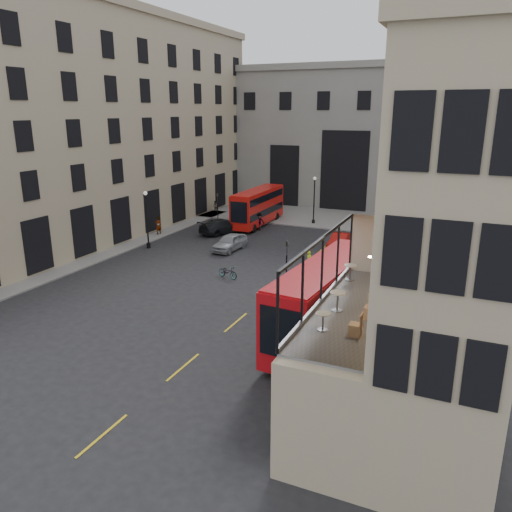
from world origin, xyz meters
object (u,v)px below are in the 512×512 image
at_px(street_lamp_a, 147,223).
at_px(cafe_chair_a, 356,329).
at_px(cafe_chair_d, 392,284).
at_px(bicycle, 228,272).
at_px(cafe_chair_b, 371,312).
at_px(cyclist, 309,261).
at_px(bus_far, 258,205).
at_px(cafe_table_mid, 338,298).
at_px(cafe_table_far, 350,270).
at_px(bus_near, 325,297).
at_px(pedestrian_d, 370,225).
at_px(pedestrian_b, 259,222).
at_px(car_b, 340,241).
at_px(pedestrian_c, 389,213).
at_px(pedestrian_a, 216,207).
at_px(car_a, 230,242).
at_px(traffic_light_near, 287,260).
at_px(car_c, 222,226).
at_px(cafe_table_near, 323,319).
at_px(traffic_light_far, 218,206).
at_px(pedestrian_e, 158,226).
at_px(street_lamp_b, 314,203).

distance_m(street_lamp_a, cafe_chair_a, 31.77).
relative_size(cafe_chair_a, cafe_chair_d, 1.03).
relative_size(bicycle, cafe_chair_b, 1.88).
height_order(bicycle, cyclist, cyclist).
relative_size(street_lamp_a, bus_far, 0.53).
relative_size(street_lamp_a, cafe_chair_b, 5.54).
distance_m(cafe_table_mid, cafe_table_far, 3.98).
height_order(cafe_table_mid, cafe_table_far, cafe_table_mid).
xyz_separation_m(cafe_table_mid, cafe_chair_d, (1.60, 3.42, -0.27)).
relative_size(bus_near, pedestrian_d, 7.01).
distance_m(bicycle, pedestrian_b, 15.96).
height_order(car_b, pedestrian_c, pedestrian_c).
bearing_deg(bus_near, bicycle, 143.29).
distance_m(bus_far, pedestrian_c, 15.65).
bearing_deg(pedestrian_a, car_a, -66.02).
xyz_separation_m(car_b, cafe_table_far, (6.02, -21.63, 4.40)).
bearing_deg(traffic_light_near, pedestrian_c, 85.17).
relative_size(car_a, car_c, 0.84).
relative_size(car_b, cyclist, 2.55).
xyz_separation_m(car_b, bicycle, (-5.66, -11.74, -0.22)).
xyz_separation_m(pedestrian_a, cafe_table_near, (24.85, -37.50, 4.28)).
bearing_deg(cafe_table_far, pedestrian_c, 96.37).
relative_size(traffic_light_near, pedestrian_a, 2.45).
distance_m(traffic_light_far, bus_near, 28.73).
bearing_deg(car_b, street_lamp_a, -156.64).
bearing_deg(cafe_table_near, pedestrian_a, 123.53).
bearing_deg(cafe_table_mid, car_c, 125.99).
distance_m(bicycle, cafe_chair_b, 20.06).
distance_m(car_a, bicycle, 7.92).
distance_m(bicycle, cafe_table_mid, 18.99).
relative_size(pedestrian_e, cafe_chair_b, 2.04).
bearing_deg(car_b, cafe_chair_b, -72.95).
bearing_deg(car_a, cafe_table_near, -52.47).
relative_size(bus_near, pedestrian_b, 6.01).
relative_size(street_lamp_b, car_a, 1.22).
bearing_deg(traffic_light_near, car_c, 131.63).
relative_size(street_lamp_a, pedestrian_b, 2.83).
distance_m(traffic_light_near, cafe_chair_d, 12.67).
height_order(traffic_light_near, cafe_chair_d, cafe_chair_d).
xyz_separation_m(car_c, pedestrian_a, (-5.65, 9.02, 0.01)).
bearing_deg(cafe_chair_d, bicycle, 142.78).
height_order(traffic_light_near, car_c, traffic_light_near).
height_order(pedestrian_a, pedestrian_e, pedestrian_e).
height_order(bus_far, cafe_table_far, cafe_table_far).
bearing_deg(car_c, pedestrian_a, -33.98).
height_order(cafe_table_far, cafe_chair_a, cafe_chair_a).
bearing_deg(pedestrian_b, car_a, -108.75).
height_order(pedestrian_c, cafe_chair_d, cafe_chair_d).
bearing_deg(car_c, cyclist, 169.45).
relative_size(pedestrian_b, cafe_chair_d, 2.19).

